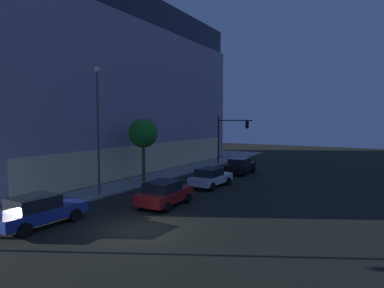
# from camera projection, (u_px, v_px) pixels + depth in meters

# --- Properties ---
(ground_plane) EXTENTS (120.00, 120.00, 0.00)m
(ground_plane) POSITION_uv_depth(u_px,v_px,m) (140.00, 229.00, 16.44)
(ground_plane) COLOR black
(modern_building) EXTENTS (34.38, 27.37, 18.29)m
(modern_building) POSITION_uv_depth(u_px,v_px,m) (66.00, 92.00, 39.91)
(modern_building) COLOR #4C4C51
(modern_building) RESTS_ON ground
(traffic_light_far_corner) EXTENTS (0.37, 4.42, 5.85)m
(traffic_light_far_corner) POSITION_uv_depth(u_px,v_px,m) (229.00, 132.00, 39.38)
(traffic_light_far_corner) COLOR black
(traffic_light_far_corner) RESTS_ON sidewalk_corner
(street_lamp_sidewalk) EXTENTS (0.44, 0.44, 9.18)m
(street_lamp_sidewalk) POSITION_uv_depth(u_px,v_px,m) (98.00, 116.00, 23.11)
(street_lamp_sidewalk) COLOR #4C4C4C
(street_lamp_sidewalk) RESTS_ON sidewalk_corner
(sidewalk_tree) EXTENTS (2.56, 2.56, 5.54)m
(sidewalk_tree) POSITION_uv_depth(u_px,v_px,m) (143.00, 134.00, 28.27)
(sidewalk_tree) COLOR brown
(sidewalk_tree) RESTS_ON sidewalk_corner
(car_blue) EXTENTS (4.70, 2.34, 1.63)m
(car_blue) POSITION_uv_depth(u_px,v_px,m) (38.00, 210.00, 16.88)
(car_blue) COLOR navy
(car_blue) RESTS_ON ground
(car_red) EXTENTS (4.38, 2.32, 1.62)m
(car_red) POSITION_uv_depth(u_px,v_px,m) (165.00, 193.00, 20.92)
(car_red) COLOR maroon
(car_red) RESTS_ON ground
(car_white) EXTENTS (4.55, 2.20, 1.57)m
(car_white) POSITION_uv_depth(u_px,v_px,m) (211.00, 177.00, 26.91)
(car_white) COLOR silver
(car_white) RESTS_ON ground
(car_black) EXTENTS (4.67, 2.20, 1.63)m
(car_black) POSITION_uv_depth(u_px,v_px,m) (240.00, 166.00, 33.55)
(car_black) COLOR black
(car_black) RESTS_ON ground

